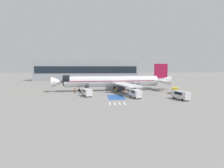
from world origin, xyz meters
name	(u,v)px	position (x,y,z in m)	size (l,w,h in m)	color
ground_plane	(109,91)	(0.00, 0.00, 0.00)	(600.00, 600.00, 0.00)	gray
apron_leadline_yellow	(112,91)	(0.98, -0.24, 0.00)	(0.20, 79.36, 0.01)	gold
apron_stand_patch_blue	(116,97)	(0.98, -15.34, 0.00)	(4.88, 9.50, 0.01)	#2856A8
apron_walkway_bar_0	(110,104)	(-1.42, -24.90, 0.00)	(0.44, 3.60, 0.01)	silver
apron_walkway_bar_1	(115,104)	(-0.22, -24.90, 0.00)	(0.44, 3.60, 0.01)	silver
apron_walkway_bar_2	(120,103)	(0.98, -24.90, 0.00)	(0.44, 3.60, 0.01)	silver
apron_walkway_bar_3	(125,103)	(2.18, -24.90, 0.00)	(0.44, 3.60, 0.01)	silver
airliner	(114,81)	(1.55, -0.18, 3.58)	(45.85, 32.53, 10.31)	silver
boarding_stairs_forward	(87,90)	(-8.23, -5.74, 0.97)	(2.68, 5.40, 3.88)	#ADB2BA
boarding_stairs_aft	(136,89)	(9.36, -3.94, 0.97)	(2.68, 5.40, 3.83)	#ADB2BA
fuel_tanker	(127,82)	(9.89, 18.96, 1.77)	(8.94, 2.77, 3.50)	#38383D
service_van_0	(181,95)	(18.11, -21.02, 1.39)	(3.13, 5.80, 2.35)	silver
service_van_1	(136,93)	(6.49, -17.46, 1.42)	(2.84, 4.92, 2.40)	silver
service_van_2	(87,92)	(-7.60, -13.12, 1.31)	(3.48, 5.52, 2.18)	silver
service_van_3	(175,90)	(21.58, -9.59, 1.23)	(3.57, 5.02, 2.04)	yellow
baggage_cart	(110,92)	(-0.19, -5.00, 0.26)	(2.85, 2.00, 0.87)	gray
ground_crew_0	(116,90)	(1.75, -6.20, 0.95)	(0.47, 0.46, 1.66)	black
ground_crew_1	(121,89)	(4.05, -3.38, 0.93)	(0.44, 0.26, 1.63)	#191E38
ground_crew_2	(75,90)	(-12.28, -6.06, 1.01)	(0.49, 0.41, 1.76)	#191E38
traffic_cone_0	(125,91)	(5.52, -3.40, 0.35)	(0.62, 0.62, 0.69)	orange
terminal_building	(87,71)	(-12.64, 60.73, 6.87)	(72.57, 12.10, 13.73)	#9EA3A8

